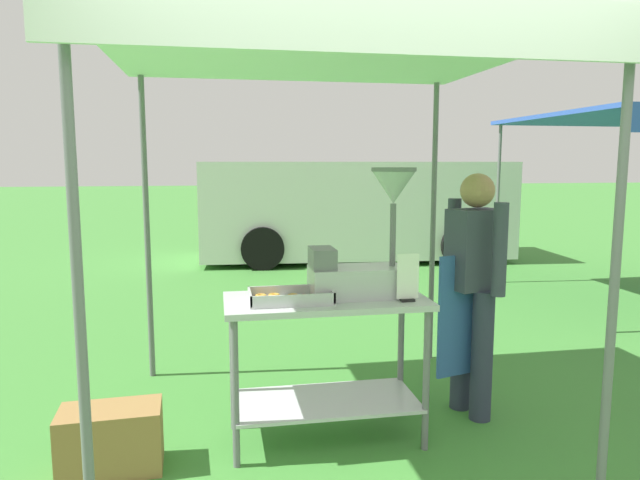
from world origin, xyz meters
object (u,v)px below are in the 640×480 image
Objects in this scene: donut_cart at (326,339)px; donut_tray at (291,298)px; supply_crate at (111,439)px; donut_fryer at (365,251)px; vendor at (473,282)px; van_white at (353,209)px; stall_canopy at (323,58)px; menu_sign at (408,281)px.

donut_cart is 0.35m from donut_tray.
donut_cart is 1.31m from supply_crate.
supply_crate is (-1.47, -0.16, -0.98)m from donut_fryer.
van_white is at bearing 83.56° from vendor.
van_white is (1.73, 6.40, -1.40)m from stall_canopy.
stall_canopy is at bearing -175.50° from vendor.
donut_fryer is 0.31m from menu_sign.
menu_sign is 0.17× the size of vendor.
donut_tray is at bearing -145.17° from stall_canopy.
vendor is (1.02, 0.18, 0.27)m from donut_cart.
donut_fryer reaches higher than donut_tray.
donut_cart is (0.00, -0.10, -1.65)m from stall_canopy.
van_white is (2.95, 6.65, 0.70)m from supply_crate.
donut_fryer reaches higher than donut_cart.
vendor reaches higher than donut_tray.
van_white is (1.28, 6.65, -0.12)m from menu_sign.
supply_crate is (-1.01, -0.10, -0.72)m from donut_tray.
menu_sign is 6.78m from van_white.
stall_canopy is at bearing 11.48° from supply_crate.
menu_sign is 0.50× the size of supply_crate.
donut_fryer is at bearing -102.92° from van_white.
stall_canopy is 1.71m from vendor.
donut_tray is 6.83m from van_white.
stall_canopy reaches higher than supply_crate.
donut_fryer is 1.39× the size of supply_crate.
stall_canopy is at bearing -105.12° from van_white.
van_white reaches higher than menu_sign.
donut_fryer reaches higher than vendor.
supply_crate is 7.31m from van_white.
donut_fryer is at bearing 140.77° from menu_sign.
donut_tray is at bearing 5.50° from supply_crate.
van_white is (1.49, 6.48, -0.28)m from donut_fryer.
stall_canopy is at bearing 160.78° from donut_fryer.
van_white is at bearing 75.10° from donut_cart.
vendor reaches higher than menu_sign.
menu_sign is at bearing -29.50° from stall_canopy.
stall_canopy is 6.78m from van_white.
van_white reaches higher than donut_fryer.
stall_canopy is 2.10× the size of donut_cart.
stall_canopy reaches higher than vendor.
van_white is at bearing 66.05° from supply_crate.
donut_tray is 1.26m from vendor.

